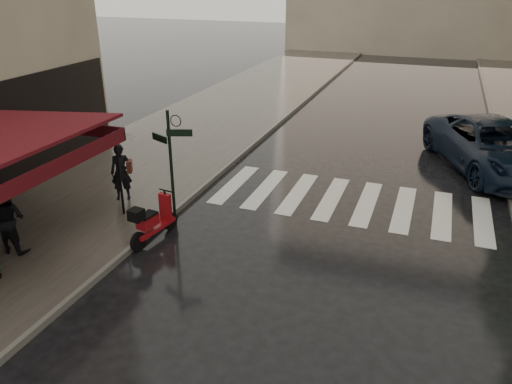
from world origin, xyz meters
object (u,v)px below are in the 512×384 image
Objects in this scene: scooter at (152,222)px; parked_car at (493,146)px; pedestrian_terrace at (8,219)px; pedestrian_with_umbrella at (118,146)px.

parked_car is at bearing 53.85° from scooter.
pedestrian_terrace is 3.29m from scooter.
pedestrian_terrace reaches higher than parked_car.
pedestrian_terrace is 14.86m from parked_car.
pedestrian_with_umbrella is 2.91m from scooter.
scooter is at bearing -150.20° from pedestrian_terrace.
pedestrian_with_umbrella reaches higher than pedestrian_terrace.
parked_car is (10.23, 6.56, -0.89)m from pedestrian_with_umbrella.
pedestrian_with_umbrella is 12.18m from parked_car.
pedestrian_terrace is 0.98× the size of scooter.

